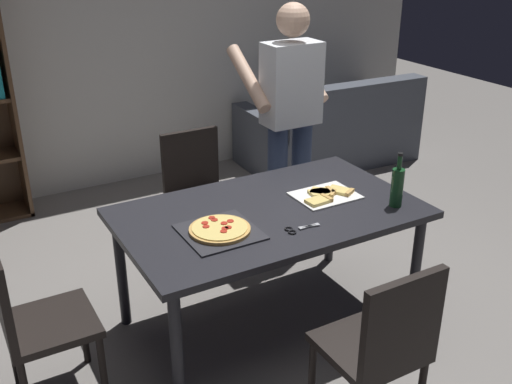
# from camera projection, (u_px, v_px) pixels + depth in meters

# --- Properties ---
(ground_plane) EXTENTS (12.00, 12.00, 0.00)m
(ground_plane) POSITION_uv_depth(u_px,v_px,m) (268.00, 321.00, 3.62)
(ground_plane) COLOR gray
(back_wall) EXTENTS (6.40, 0.10, 2.80)m
(back_wall) POSITION_uv_depth(u_px,v_px,m) (115.00, 26.00, 5.11)
(back_wall) COLOR silver
(back_wall) RESTS_ON ground_plane
(dining_table) EXTENTS (1.66, 0.99, 0.75)m
(dining_table) POSITION_uv_depth(u_px,v_px,m) (269.00, 221.00, 3.35)
(dining_table) COLOR #232328
(dining_table) RESTS_ON ground_plane
(chair_near_camera) EXTENTS (0.42, 0.42, 0.90)m
(chair_near_camera) POSITION_uv_depth(u_px,v_px,m) (383.00, 343.00, 2.64)
(chair_near_camera) COLOR black
(chair_near_camera) RESTS_ON ground_plane
(chair_far_side) EXTENTS (0.42, 0.42, 0.90)m
(chair_far_side) POSITION_uv_depth(u_px,v_px,m) (197.00, 187.00, 4.19)
(chair_far_side) COLOR black
(chair_far_side) RESTS_ON ground_plane
(chair_left_end) EXTENTS (0.42, 0.42, 0.90)m
(chair_left_end) POSITION_uv_depth(u_px,v_px,m) (30.00, 315.00, 2.82)
(chair_left_end) COLOR black
(chair_left_end) RESTS_ON ground_plane
(couch) EXTENTS (1.73, 0.91, 0.85)m
(couch) POSITION_uv_depth(u_px,v_px,m) (331.00, 133.00, 5.93)
(couch) COLOR #4C515B
(couch) RESTS_ON ground_plane
(person_serving_pizza) EXTENTS (0.55, 0.54, 1.75)m
(person_serving_pizza) POSITION_uv_depth(u_px,v_px,m) (289.00, 116.00, 4.10)
(person_serving_pizza) COLOR #38476B
(person_serving_pizza) RESTS_ON ground_plane
(pepperoni_pizza_on_tray) EXTENTS (0.38, 0.38, 0.04)m
(pepperoni_pizza_on_tray) POSITION_uv_depth(u_px,v_px,m) (220.00, 230.00, 3.06)
(pepperoni_pizza_on_tray) COLOR #2D2D33
(pepperoni_pizza_on_tray) RESTS_ON dining_table
(pizza_slices_on_towel) EXTENTS (0.36, 0.28, 0.03)m
(pizza_slices_on_towel) POSITION_uv_depth(u_px,v_px,m) (326.00, 195.00, 3.47)
(pizza_slices_on_towel) COLOR white
(pizza_slices_on_towel) RESTS_ON dining_table
(wine_bottle) EXTENTS (0.07, 0.07, 0.32)m
(wine_bottle) POSITION_uv_depth(u_px,v_px,m) (397.00, 186.00, 3.32)
(wine_bottle) COLOR #194723
(wine_bottle) RESTS_ON dining_table
(kitchen_scissors) EXTENTS (0.20, 0.09, 0.01)m
(kitchen_scissors) POSITION_uv_depth(u_px,v_px,m) (297.00, 229.00, 3.10)
(kitchen_scissors) COLOR silver
(kitchen_scissors) RESTS_ON dining_table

